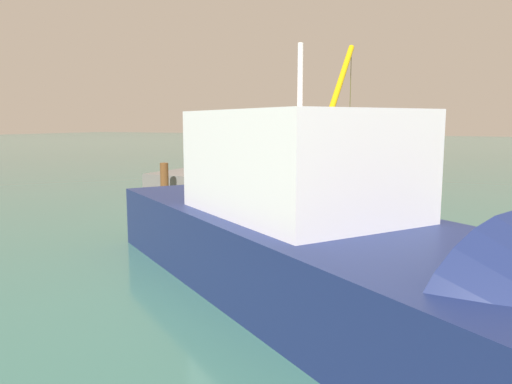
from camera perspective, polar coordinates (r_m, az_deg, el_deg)
The scene contains 8 objects.
ground at distance 19.81m, azimuth -2.89°, elevation -1.05°, with size 200.00×200.00×0.00m, color #386B60.
dock at distance 25.40m, azimuth 4.00°, elevation 2.03°, with size 13.60×7.96×0.95m, color slate.
crane_truck at distance 25.38m, azimuth 7.56°, elevation 6.28°, with size 10.84×4.19×7.00m.
dock_worker at distance 24.17m, azimuth -0.83°, elevation 5.11°, with size 0.34×0.34×1.83m.
salvaged_car at distance 17.50m, azimuth 0.14°, elevation -0.04°, with size 4.16×2.35×2.74m.
moored_yacht at distance 7.94m, azimuth 14.49°, elevation -10.97°, with size 10.49×13.14×6.09m.
piling_near at distance 19.84m, azimuth -10.42°, elevation 1.08°, with size 0.32×0.32×1.54m, color brown.
piling_mid at distance 17.56m, azimuth 0.20°, elevation 1.27°, with size 0.38×0.38×2.12m, color brown.
Camera 1 is at (17.11, 9.48, 3.13)m, focal length 34.97 mm.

